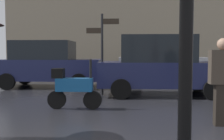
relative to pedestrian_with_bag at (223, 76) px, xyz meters
name	(u,v)px	position (x,y,z in m)	size (l,w,h in m)	color
pedestrian_with_bag	(223,76)	(0.00, 0.00, 0.00)	(0.51, 0.24, 1.66)	#2A241E
parked_scooter	(73,87)	(-3.15, 1.35, -0.39)	(1.35, 0.32, 1.23)	black
parked_car_left	(48,64)	(-5.02, 5.59, 0.01)	(4.24, 2.00, 1.88)	#1E234C
parked_car_right	(161,66)	(-0.68, 3.72, 0.03)	(4.21, 1.98, 1.96)	#1E234C
parked_car_distant	(162,62)	(-0.15, 7.35, 0.05)	(4.11, 1.94, 1.98)	silver
street_signpost	(102,46)	(-2.61, 3.67, 0.69)	(1.08, 0.08, 2.68)	black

